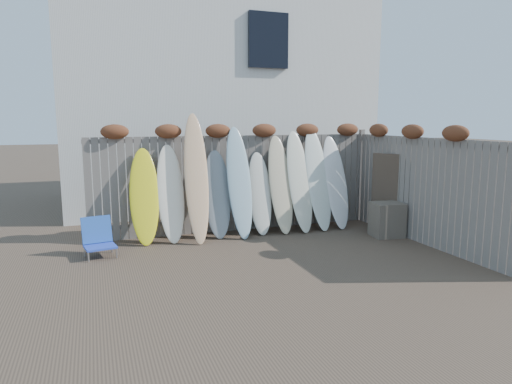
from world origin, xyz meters
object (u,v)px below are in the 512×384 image
object	(u,v)px
wooden_crate	(387,220)
surfboard_0	(144,196)
beach_chair	(98,238)
lattice_panel	(395,194)

from	to	relation	value
wooden_crate	surfboard_0	size ratio (longest dim) A/B	0.37
beach_chair	surfboard_0	world-z (taller)	surfboard_0
surfboard_0	beach_chair	bearing A→B (deg)	-141.07
wooden_crate	lattice_panel	bearing A→B (deg)	31.07
wooden_crate	surfboard_0	distance (m)	4.79
beach_chair	lattice_panel	size ratio (longest dim) A/B	0.41
beach_chair	wooden_crate	bearing A→B (deg)	-6.06
wooden_crate	lattice_panel	xyz separation A→B (m)	(0.30, 0.18, 0.47)
beach_chair	surfboard_0	size ratio (longest dim) A/B	0.36
beach_chair	lattice_panel	xyz separation A→B (m)	(5.78, -0.40, 0.51)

